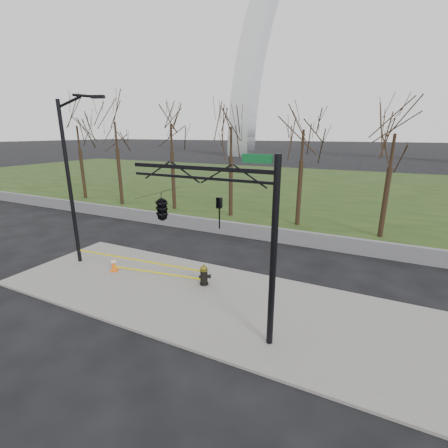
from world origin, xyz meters
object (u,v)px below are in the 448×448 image
at_px(traffic_signal_mast, 180,208).
at_px(fire_hydrant, 204,275).
at_px(traffic_cone, 114,264).
at_px(street_light, 72,173).

bearing_deg(traffic_signal_mast, fire_hydrant, 104.26).
xyz_separation_m(traffic_cone, traffic_signal_mast, (5.21, -1.81, 3.70)).
bearing_deg(street_light, traffic_cone, -19.94).
bearing_deg(traffic_cone, traffic_signal_mast, -19.14).
xyz_separation_m(traffic_cone, street_light, (-2.27, 0.18, 4.25)).
relative_size(fire_hydrant, street_light, 0.11).
bearing_deg(fire_hydrant, traffic_signal_mast, -98.22).
height_order(street_light, traffic_signal_mast, street_light).
xyz_separation_m(fire_hydrant, street_light, (-6.90, -0.51, 4.16)).
distance_m(traffic_cone, traffic_signal_mast, 6.64).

